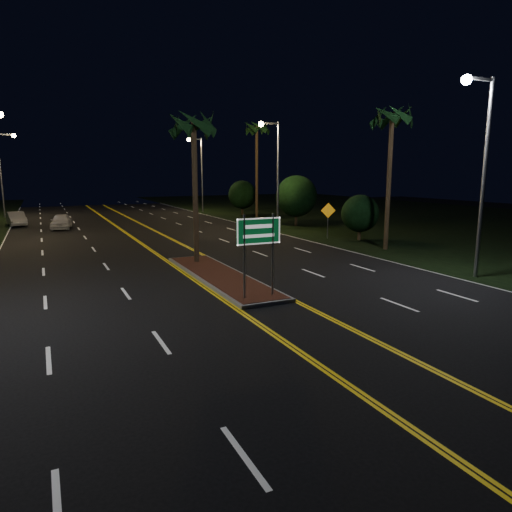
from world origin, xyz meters
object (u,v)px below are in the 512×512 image
shrub_near (360,214)px  shrub_far (242,195)px  shrub_mid (296,196)px  car_near (61,220)px  highway_sign (259,239)px  palm_right_near (392,117)px  streetlight_right_near (480,155)px  median_island (220,276)px  palm_median (194,125)px  palm_right_far (257,129)px  warning_sign (328,215)px  car_far (16,218)px  streetlight_left_far (4,165)px  streetlight_right_mid (274,163)px  streetlight_right_far (199,166)px

shrub_near → shrub_far: size_ratio=0.83×
shrub_mid → car_near: (-19.85, 6.72, -1.96)m
highway_sign → palm_right_near: palm_right_near is taller
streetlight_right_near → median_island: bearing=154.8°
palm_median → palm_right_far: 23.40m
palm_median → warning_sign: palm_median is taller
car_far → car_near: bearing=-57.8°
palm_right_near → streetlight_left_far: bearing=124.2°
highway_sign → warning_sign: (11.89, 12.89, -0.67)m
streetlight_left_far → car_near: (4.76, -13.28, -4.89)m
streetlight_right_mid → car_near: (-16.47, 8.72, -4.89)m
shrub_far → car_far: 23.38m
streetlight_right_far → car_far: 21.91m
palm_right_near → shrub_near: 7.50m
streetlight_right_near → shrub_far: (3.19, 34.00, -3.32)m
median_island → shrub_mid: 22.18m
streetlight_right_mid → shrub_mid: (3.39, 2.00, -2.93)m
highway_sign → car_far: bearing=106.5°
highway_sign → palm_median: 9.11m
palm_right_near → car_far: size_ratio=2.07×
median_island → shrub_mid: (14.00, 17.00, 2.64)m
streetlight_right_far → shrub_near: bearing=-84.1°
median_island → palm_right_far: bearing=60.9°
streetlight_right_mid → streetlight_right_far: same height
shrub_near → car_far: 31.05m
shrub_far → palm_right_near: bearing=-92.9°
palm_median → shrub_far: palm_median is taller
streetlight_left_far → streetlight_right_mid: size_ratio=1.00×
shrub_near → streetlight_right_near: bearing=-103.5°
streetlight_right_near → shrub_mid: streetlight_right_near is taller
palm_right_far → car_near: palm_right_far is taller
streetlight_right_mid → streetlight_right_far: 20.00m
streetlight_left_far → palm_right_far: palm_right_far is taller
median_island → palm_right_far: 27.84m
shrub_mid → shrub_far: bearing=91.0°
palm_median → car_near: (-5.85, 20.22, -6.51)m
shrub_mid → car_near: shrub_mid is taller
streetlight_left_far → shrub_near: bearing=-51.2°
highway_sign → shrub_near: 17.55m
streetlight_right_mid → shrub_mid: streetlight_right_mid is taller
car_near → streetlight_right_far: bearing=43.1°
warning_sign → streetlight_right_near: bearing=-78.2°
median_island → shrub_far: 32.19m
streetlight_right_mid → palm_right_far: bearing=74.7°
median_island → warning_sign: (11.89, 8.69, 1.65)m
shrub_near → streetlight_left_far: bearing=128.8°
streetlight_right_far → warning_sign: size_ratio=3.40×
median_island → streetlight_right_far: 37.00m
palm_right_near → car_far: palm_right_near is taller
palm_right_near → shrub_far: size_ratio=2.35×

